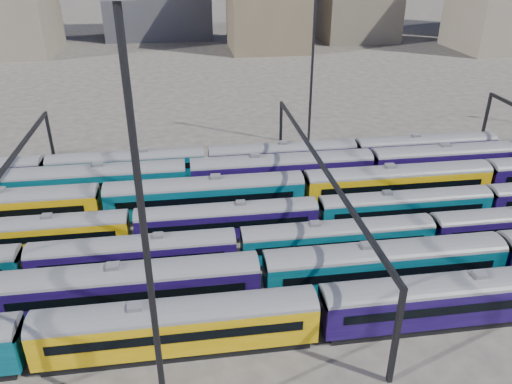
{
  "coord_description": "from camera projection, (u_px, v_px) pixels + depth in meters",
  "views": [
    {
      "loc": [
        -2.62,
        -43.15,
        27.07
      ],
      "look_at": [
        4.26,
        3.97,
        3.0
      ],
      "focal_mm": 35.0,
      "sensor_mm": 36.0,
      "label": 1
    }
  ],
  "objects": [
    {
      "name": "ground",
      "position": [
        220.0,
        238.0,
        50.66
      ],
      "size": [
        500.0,
        500.0,
        0.0
      ],
      "primitive_type": "plane",
      "color": "#3E3834",
      "rests_on": "ground"
    },
    {
      "name": "rake_0",
      "position": [
        318.0,
        308.0,
        37.01
      ],
      "size": [
        123.98,
        3.02,
        5.09
      ],
      "color": "black",
      "rests_on": "ground"
    },
    {
      "name": "rake_1",
      "position": [
        130.0,
        284.0,
        39.58
      ],
      "size": [
        147.49,
        3.08,
        5.19
      ],
      "color": "black",
      "rests_on": "ground"
    },
    {
      "name": "rake_2",
      "position": [
        238.0,
        244.0,
        45.34
      ],
      "size": [
        111.04,
        2.71,
        4.55
      ],
      "color": "black",
      "rests_on": "ground"
    },
    {
      "name": "rake_3",
      "position": [
        227.0,
        217.0,
        49.68
      ],
      "size": [
        129.96,
        2.72,
        4.56
      ],
      "color": "black",
      "rests_on": "ground"
    },
    {
      "name": "rake_4",
      "position": [
        102.0,
        199.0,
        52.27
      ],
      "size": [
        129.81,
        3.16,
        5.34
      ],
      "color": "black",
      "rests_on": "ground"
    },
    {
      "name": "rake_5",
      "position": [
        188.0,
        174.0,
        57.84
      ],
      "size": [
        132.31,
        3.22,
        5.44
      ],
      "color": "black",
      "rests_on": "ground"
    },
    {
      "name": "rake_6",
      "position": [
        127.0,
        163.0,
        61.47
      ],
      "size": [
        96.81,
        2.84,
        4.77
      ],
      "color": "black",
      "rests_on": "ground"
    },
    {
      "name": "gantry_2",
      "position": [
        320.0,
        172.0,
        48.89
      ],
      "size": [
        0.35,
        40.35,
        8.03
      ],
      "color": "black",
      "rests_on": "ground"
    },
    {
      "name": "mast_2",
      "position": [
        145.0,
        241.0,
        24.29
      ],
      "size": [
        1.4,
        0.5,
        25.6
      ],
      "color": "black",
      "rests_on": "ground"
    },
    {
      "name": "mast_3",
      "position": [
        313.0,
        49.0,
        67.49
      ],
      "size": [
        1.4,
        0.5,
        25.6
      ],
      "color": "black",
      "rests_on": "ground"
    }
  ]
}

